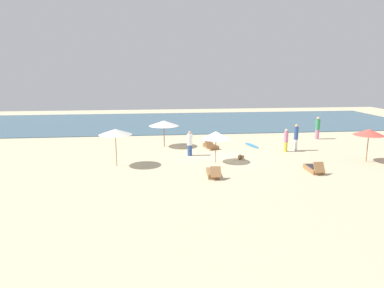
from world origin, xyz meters
TOP-DOWN VIEW (x-y plane):
  - ground_plane at (0.00, 0.00)m, footprint 60.00×60.00m
  - ocean_water at (0.00, 17.00)m, footprint 48.00×16.00m
  - umbrella_0 at (-0.36, -0.77)m, footprint 1.80×1.80m
  - umbrella_1 at (-6.55, -0.95)m, footprint 2.00×2.00m
  - umbrella_2 at (9.25, -1.78)m, footprint 1.86×1.86m
  - umbrella_3 at (-3.45, 4.27)m, footprint 2.27×2.27m
  - lounger_0 at (-1.04, -3.71)m, footprint 0.70×1.72m
  - lounger_1 at (4.92, -3.52)m, footprint 0.63×1.67m
  - lounger_2 at (-0.00, 3.29)m, footprint 1.07×1.78m
  - person_0 at (5.18, 1.60)m, footprint 0.36×0.36m
  - person_1 at (9.58, 5.87)m, footprint 0.53×0.53m
  - person_2 at (-1.81, 1.21)m, footprint 0.43×0.43m
  - person_3 at (6.00, 1.82)m, footprint 0.31×0.31m
  - dog at (1.40, -0.21)m, footprint 0.52×0.68m
  - surfboard at (3.32, 3.85)m, footprint 0.89×2.14m

SIDE VIEW (x-z plane):
  - ground_plane at x=0.00m, z-range 0.00..0.00m
  - ocean_water at x=0.00m, z-range 0.00..0.06m
  - surfboard at x=3.32m, z-range 0.00..0.07m
  - dog at x=1.40m, z-range 0.01..0.33m
  - lounger_0 at x=-1.04m, z-range -0.18..0.51m
  - lounger_2 at x=0.00m, z-range -0.18..0.52m
  - lounger_1 at x=4.92m, z-range -0.18..0.54m
  - person_0 at x=5.18m, z-range 0.02..1.68m
  - person_2 at x=-1.81m, z-range 0.00..1.70m
  - person_1 at x=9.58m, z-range 0.01..1.90m
  - person_3 at x=6.00m, z-range 0.04..2.00m
  - umbrella_0 at x=-0.36m, z-range 0.76..2.76m
  - umbrella_3 at x=-3.45m, z-range 0.80..2.82m
  - umbrella_2 at x=9.25m, z-range 0.87..3.00m
  - umbrella_1 at x=-6.55m, z-range 0.97..3.27m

